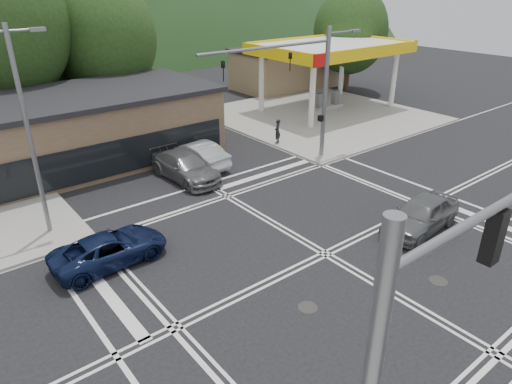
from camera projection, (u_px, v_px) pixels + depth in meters
ground at (325, 254)px, 19.13m from camera, size 120.00×120.00×0.00m
sidewalk_ne at (319, 115)px, 38.18m from camera, size 16.00×16.00×0.15m
gas_station_canopy at (331, 50)px, 37.89m from camera, size 12.32×8.34×5.75m
convenience_store at (285, 69)px, 47.30m from camera, size 10.00×6.00×3.80m
commercial_row at (10, 144)px, 25.80m from camera, size 24.00×8.00×4.00m
tree_n_c at (105, 37)px, 33.92m from camera, size 7.60×7.60×10.87m
tree_n_e at (45, 27)px, 34.78m from camera, size 8.40×8.40×11.98m
tree_ne at (351, 31)px, 44.34m from camera, size 7.20×7.20×9.99m
streetlight_nw at (29, 125)px, 18.59m from camera, size 2.50×0.25×9.00m
signal_mast_ne at (311, 80)px, 26.70m from camera, size 11.65×0.30×8.00m
signal_mast_sw at (439, 336)px, 7.55m from camera, size 9.14×0.28×8.00m
car_blue_west at (110, 249)px, 18.30m from camera, size 4.72×2.33×1.29m
car_grey_center at (421, 214)px, 20.68m from camera, size 4.75×2.24×1.57m
car_queue_a at (196, 154)px, 27.73m from camera, size 2.21×4.92×1.57m
car_queue_b at (194, 135)px, 31.39m from camera, size 1.73×4.22×1.43m
car_northbound at (185, 166)px, 26.00m from camera, size 2.35×5.28×1.50m
pedestrian at (277, 131)px, 31.25m from camera, size 0.72×0.67×1.66m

